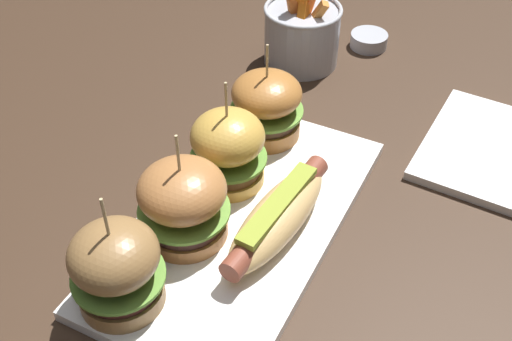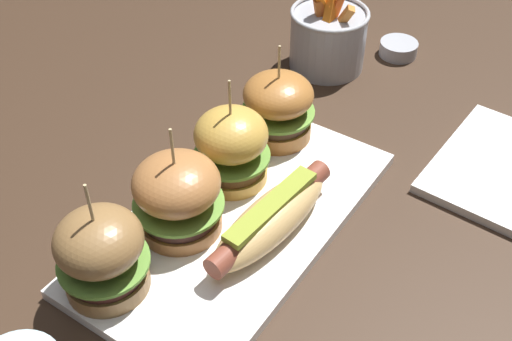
{
  "view_description": "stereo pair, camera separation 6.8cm",
  "coord_description": "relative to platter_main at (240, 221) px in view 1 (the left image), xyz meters",
  "views": [
    {
      "loc": [
        -0.45,
        -0.25,
        0.54
      ],
      "look_at": [
        0.04,
        0.0,
        0.05
      ],
      "focal_mm": 44.81,
      "sensor_mm": 36.0,
      "label": 1
    },
    {
      "loc": [
        -0.41,
        -0.3,
        0.54
      ],
      "look_at": [
        0.04,
        0.0,
        0.05
      ],
      "focal_mm": 44.81,
      "sensor_mm": 36.0,
      "label": 2
    }
  ],
  "objects": [
    {
      "name": "ground_plane",
      "position": [
        0.0,
        0.0,
        -0.01
      ],
      "size": [
        3.0,
        3.0,
        0.0
      ],
      "primitive_type": "plane",
      "color": "#382619"
    },
    {
      "name": "platter_main",
      "position": [
        0.0,
        0.0,
        0.0
      ],
      "size": [
        0.4,
        0.21,
        0.01
      ],
      "primitive_type": "cube",
      "color": "white",
      "rests_on": "ground"
    },
    {
      "name": "hot_dog",
      "position": [
        -0.0,
        -0.05,
        0.03
      ],
      "size": [
        0.2,
        0.07,
        0.05
      ],
      "color": "tan",
      "rests_on": "platter_main"
    },
    {
      "name": "slider_far_left",
      "position": [
        -0.15,
        0.05,
        0.06
      ],
      "size": [
        0.09,
        0.09,
        0.14
      ],
      "color": "olive",
      "rests_on": "platter_main"
    },
    {
      "name": "slider_center_left",
      "position": [
        -0.05,
        0.04,
        0.06
      ],
      "size": [
        0.1,
        0.1,
        0.14
      ],
      "color": "#AB6E3B",
      "rests_on": "platter_main"
    },
    {
      "name": "slider_center_right",
      "position": [
        0.05,
        0.04,
        0.06
      ],
      "size": [
        0.09,
        0.09,
        0.14
      ],
      "color": "gold",
      "rests_on": "platter_main"
    },
    {
      "name": "slider_far_right",
      "position": [
        0.15,
        0.04,
        0.05
      ],
      "size": [
        0.1,
        0.1,
        0.13
      ],
      "color": "#AA6B30",
      "rests_on": "platter_main"
    },
    {
      "name": "fries_bucket",
      "position": [
        0.36,
        0.08,
        0.04
      ],
      "size": [
        0.12,
        0.12,
        0.14
      ],
      "color": "#A8AAB2",
      "rests_on": "ground"
    },
    {
      "name": "sauce_ramekin",
      "position": [
        0.45,
        -0.0,
        0.01
      ],
      "size": [
        0.06,
        0.06,
        0.02
      ],
      "color": "#A8AAB2",
      "rests_on": "ground"
    },
    {
      "name": "side_plate",
      "position": [
        0.26,
        -0.25,
        -0.0
      ],
      "size": [
        0.22,
        0.22,
        0.01
      ],
      "primitive_type": "cube",
      "rotation": [
        0.0,
        0.0,
        -0.05
      ],
      "color": "white",
      "rests_on": "ground"
    }
  ]
}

